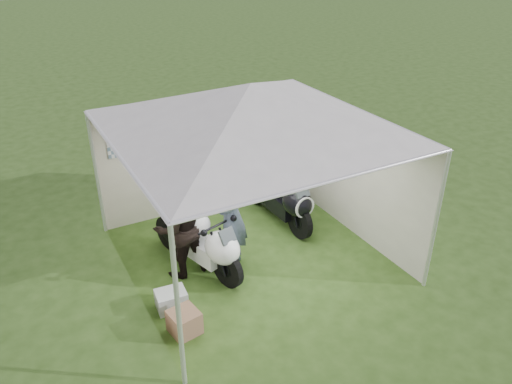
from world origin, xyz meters
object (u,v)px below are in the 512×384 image
(motorcycle_white, at_px, (201,239))
(person_blue_jacket, at_px, (232,217))
(equipment_box, at_px, (284,196))
(crate_0, at_px, (171,300))
(person_dark_jacket, at_px, (179,226))
(paddock_stand, at_px, (253,193))
(canopy_tent, at_px, (250,111))
(motorcycle_black, at_px, (280,194))
(crate_1, at_px, (184,322))

(motorcycle_white, distance_m, person_blue_jacket, 0.63)
(equipment_box, height_order, crate_0, equipment_box)
(person_dark_jacket, bearing_deg, paddock_stand, -149.71)
(motorcycle_white, distance_m, paddock_stand, 2.52)
(canopy_tent, xyz_separation_m, motorcycle_white, (-0.88, 0.04, -2.00))
(canopy_tent, xyz_separation_m, motorcycle_black, (1.01, 0.71, -1.98))
(paddock_stand, distance_m, person_blue_jacket, 2.45)
(person_blue_jacket, relative_size, equipment_box, 3.61)
(motorcycle_black, height_order, equipment_box, motorcycle_black)
(motorcycle_white, xyz_separation_m, equipment_box, (2.22, 1.08, -0.31))
(paddock_stand, bearing_deg, crate_0, -138.22)
(paddock_stand, bearing_deg, person_blue_jacket, -126.43)
(canopy_tent, height_order, crate_0, canopy_tent)
(canopy_tent, distance_m, crate_0, 3.01)
(motorcycle_black, distance_m, paddock_stand, 1.08)
(canopy_tent, xyz_separation_m, paddock_stand, (0.96, 1.70, -2.42))
(equipment_box, xyz_separation_m, crate_1, (-3.02, -2.32, -0.09))
(canopy_tent, bearing_deg, motorcycle_black, 35.30)
(equipment_box, bearing_deg, motorcycle_white, -154.07)
(canopy_tent, bearing_deg, crate_1, -144.34)
(motorcycle_black, distance_m, crate_1, 3.32)
(canopy_tent, distance_m, motorcycle_white, 2.18)
(person_dark_jacket, xyz_separation_m, person_blue_jacket, (0.78, -0.27, 0.09))
(motorcycle_white, bearing_deg, crate_1, -139.11)
(paddock_stand, xyz_separation_m, equipment_box, (0.38, -0.58, 0.11))
(motorcycle_black, xyz_separation_m, crate_0, (-2.66, -1.35, -0.45))
(motorcycle_white, distance_m, motorcycle_black, 2.00)
(crate_1, bearing_deg, paddock_stand, 47.77)
(motorcycle_white, height_order, crate_0, motorcycle_white)
(canopy_tent, height_order, equipment_box, canopy_tent)
(motorcycle_black, distance_m, person_dark_jacket, 2.30)
(paddock_stand, relative_size, crate_1, 1.11)
(paddock_stand, bearing_deg, person_dark_jacket, -143.46)
(crate_1, bearing_deg, motorcycle_white, 57.34)
(equipment_box, bearing_deg, person_dark_jacket, -158.22)
(person_dark_jacket, bearing_deg, person_blue_jacket, 154.85)
(paddock_stand, xyz_separation_m, crate_0, (-2.62, -2.34, -0.01))
(motorcycle_white, bearing_deg, person_dark_jacket, 151.60)
(equipment_box, bearing_deg, crate_0, -149.65)
(canopy_tent, xyz_separation_m, crate_0, (-1.66, -0.64, -2.43))
(canopy_tent, height_order, person_dark_jacket, canopy_tent)
(crate_0, bearing_deg, paddock_stand, 41.78)
(paddock_stand, height_order, equipment_box, equipment_box)
(canopy_tent, relative_size, equipment_box, 10.67)
(canopy_tent, relative_size, motorcycle_white, 2.76)
(person_dark_jacket, relative_size, equipment_box, 3.26)
(paddock_stand, height_order, person_blue_jacket, person_blue_jacket)
(motorcycle_black, height_order, paddock_stand, motorcycle_black)
(person_blue_jacket, bearing_deg, motorcycle_white, -78.79)
(canopy_tent, distance_m, person_dark_jacket, 2.09)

